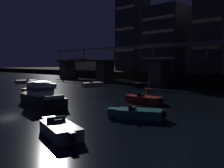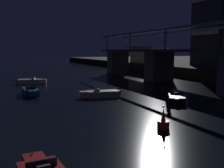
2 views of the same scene
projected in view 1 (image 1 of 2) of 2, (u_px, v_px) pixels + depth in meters
ground_plane at (8, 100)px, 31.88m from camera, size 400.00×400.00×0.00m
river_bridge at (160, 67)px, 58.70m from camera, size 82.46×6.40×9.38m
tower_west_low at (133, 19)px, 87.91m from camera, size 9.39×9.29×38.32m
tower_west_tall at (169, 40)px, 78.44m from camera, size 12.15×14.07×21.43m
tower_central at (216, 10)px, 63.64m from camera, size 8.07×11.57×34.34m
waterfront_pavilion at (84, 65)px, 96.83m from camera, size 12.40×7.40×4.70m
cabin_cruiser_near_left at (41, 96)px, 27.76m from camera, size 9.35×3.95×2.79m
speedboat_near_center at (93, 84)px, 51.32m from camera, size 2.33×5.23×1.16m
speedboat_near_right at (137, 114)px, 21.24m from camera, size 4.89×3.54×1.16m
speedboat_mid_left at (38, 90)px, 39.46m from camera, size 3.92×4.73×1.16m
speedboat_mid_center at (144, 99)px, 29.66m from camera, size 5.23×2.13×1.16m
speedboat_mid_right at (59, 129)px, 16.20m from camera, size 5.18×2.79×1.16m
speedboat_far_left at (47, 85)px, 49.37m from camera, size 5.20×1.88×1.16m
speedboat_far_center at (135, 84)px, 51.78m from camera, size 4.77×3.83×1.16m
speedboat_far_right at (26, 82)px, 58.79m from camera, size 2.93×5.14×1.16m
channel_buoy at (149, 89)px, 40.67m from camera, size 0.90×0.90×1.76m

